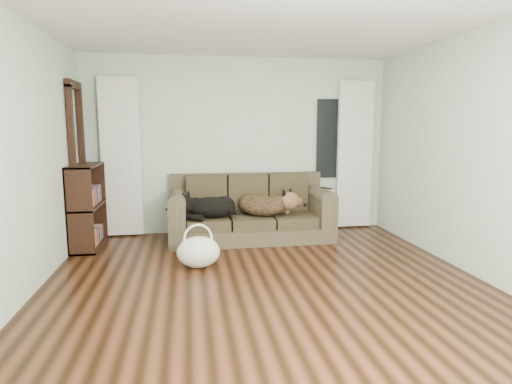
{
  "coord_description": "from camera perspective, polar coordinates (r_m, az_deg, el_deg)",
  "views": [
    {
      "loc": [
        -0.76,
        -3.91,
        1.59
      ],
      "look_at": [
        0.12,
        1.6,
        0.73
      ],
      "focal_mm": 30.0,
      "sensor_mm": 36.0,
      "label": 1
    }
  ],
  "objects": [
    {
      "name": "floor",
      "position": [
        4.28,
        1.84,
        -13.02
      ],
      "size": [
        5.0,
        5.0,
        0.0
      ],
      "primitive_type": "plane",
      "color": "black",
      "rests_on": "ground"
    },
    {
      "name": "ceiling",
      "position": [
        4.11,
        2.03,
        23.02
      ],
      "size": [
        5.0,
        5.0,
        0.0
      ],
      "primitive_type": "plane",
      "color": "white",
      "rests_on": "ground"
    },
    {
      "name": "wall_back",
      "position": [
        6.46,
        -2.3,
        6.18
      ],
      "size": [
        4.5,
        0.04,
        2.6
      ],
      "primitive_type": "cube",
      "color": "beige",
      "rests_on": "ground"
    },
    {
      "name": "wall_left",
      "position": [
        4.19,
        -29.95,
        3.65
      ],
      "size": [
        0.04,
        5.0,
        2.6
      ],
      "primitive_type": "cube",
      "color": "beige",
      "rests_on": "ground"
    },
    {
      "name": "wall_right",
      "position": [
        4.94,
        28.6,
        4.34
      ],
      "size": [
        0.04,
        5.0,
        2.6
      ],
      "primitive_type": "cube",
      "color": "beige",
      "rests_on": "ground"
    },
    {
      "name": "curtain_left",
      "position": [
        6.41,
        -17.52,
        4.42
      ],
      "size": [
        0.55,
        0.08,
        2.25
      ],
      "primitive_type": "cube",
      "color": "white",
      "rests_on": "ground"
    },
    {
      "name": "curtain_right",
      "position": [
        6.84,
        13.0,
        4.84
      ],
      "size": [
        0.55,
        0.08,
        2.25
      ],
      "primitive_type": "cube",
      "color": "white",
      "rests_on": "ground"
    },
    {
      "name": "window_pane",
      "position": [
        6.75,
        10.13,
        7.01
      ],
      "size": [
        0.5,
        0.03,
        1.2
      ],
      "primitive_type": "cube",
      "color": "black",
      "rests_on": "wall_back"
    },
    {
      "name": "door_casing",
      "position": [
        6.15,
        -22.6,
        3.05
      ],
      "size": [
        0.07,
        0.6,
        2.1
      ],
      "primitive_type": "cube",
      "color": "black",
      "rests_on": "ground"
    },
    {
      "name": "sofa",
      "position": [
        6.05,
        -0.75,
        -2.1
      ],
      "size": [
        2.26,
        0.98,
        0.93
      ],
      "primitive_type": "cube",
      "color": "#32291E",
      "rests_on": "floor"
    },
    {
      "name": "dog_black_lab",
      "position": [
        5.9,
        -6.38,
        -2.14
      ],
      "size": [
        0.77,
        0.6,
        0.29
      ],
      "primitive_type": "ellipsoid",
      "rotation": [
        0.0,
        0.0,
        -0.2
      ],
      "color": "black",
      "rests_on": "sofa"
    },
    {
      "name": "dog_shepherd",
      "position": [
        6.0,
        1.17,
        -1.8
      ],
      "size": [
        0.88,
        0.83,
        0.32
      ],
      "primitive_type": "ellipsoid",
      "rotation": [
        0.0,
        0.0,
        2.52
      ],
      "color": "black",
      "rests_on": "sofa"
    },
    {
      "name": "tv_remote",
      "position": [
        6.08,
        9.39,
        0.52
      ],
      "size": [
        0.13,
        0.18,
        0.02
      ],
      "primitive_type": "cube",
      "rotation": [
        0.0,
        0.0,
        0.54
      ],
      "color": "black",
      "rests_on": "sofa"
    },
    {
      "name": "tote_bag",
      "position": [
        4.94,
        -7.69,
        -8.13
      ],
      "size": [
        0.55,
        0.46,
        0.36
      ],
      "primitive_type": "ellipsoid",
      "rotation": [
        0.0,
        0.0,
        -0.18
      ],
      "color": "white",
      "rests_on": "floor"
    },
    {
      "name": "bookshelf",
      "position": [
        6.07,
        -21.58,
        -2.21
      ],
      "size": [
        0.39,
        0.9,
        1.1
      ],
      "primitive_type": "cube",
      "rotation": [
        0.0,
        0.0,
        0.07
      ],
      "color": "black",
      "rests_on": "floor"
    }
  ]
}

